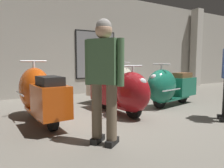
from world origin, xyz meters
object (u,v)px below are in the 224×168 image
at_px(scooter_1, 123,92).
at_px(visitor_0, 104,73).
at_px(scooter_3, 168,87).
at_px(scooter_0, 39,93).
at_px(scooter_2, 117,82).

bearing_deg(scooter_1, visitor_0, -47.46).
bearing_deg(scooter_3, scooter_0, -17.57).
height_order(scooter_1, scooter_3, scooter_3).
bearing_deg(scooter_3, scooter_2, -79.30).
bearing_deg(visitor_0, scooter_2, 19.98).
distance_m(scooter_0, scooter_1, 1.59).
bearing_deg(scooter_0, scooter_1, -110.25).
xyz_separation_m(scooter_0, scooter_2, (2.31, 1.13, -0.01)).
bearing_deg(scooter_2, scooter_1, -139.24).
relative_size(scooter_1, scooter_2, 0.94).
distance_m(scooter_2, scooter_3, 1.55).
bearing_deg(scooter_1, scooter_0, -111.69).
height_order(scooter_0, scooter_3, scooter_0).
relative_size(scooter_0, scooter_2, 1.02).
bearing_deg(visitor_0, scooter_0, 71.93).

